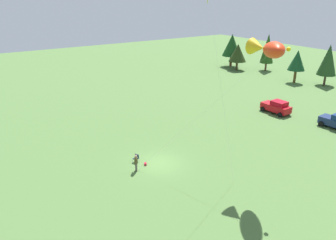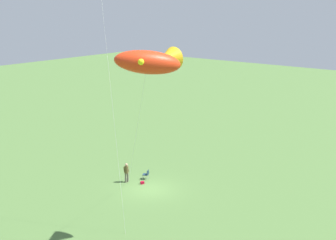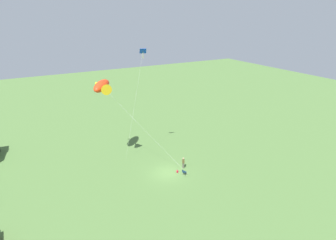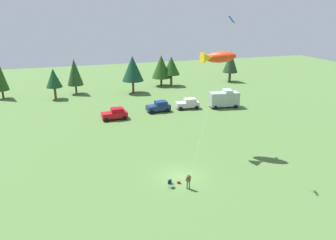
% 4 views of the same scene
% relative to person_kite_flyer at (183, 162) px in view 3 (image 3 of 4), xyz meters
% --- Properties ---
extents(ground_plane, '(160.00, 160.00, 0.00)m').
position_rel_person_kite_flyer_xyz_m(ground_plane, '(-0.03, 2.63, -1.02)').
color(ground_plane, '#4C6F36').
extents(person_kite_flyer, '(0.59, 0.39, 1.74)m').
position_rel_person_kite_flyer_xyz_m(person_kite_flyer, '(0.00, 0.00, 0.00)').
color(person_kite_flyer, '#585049').
rests_on(person_kite_flyer, ground).
extents(folding_chair, '(0.63, 0.63, 0.82)m').
position_rel_person_kite_flyer_xyz_m(folding_chair, '(-1.63, 0.87, -0.53)').
color(folding_chair, '#172E43').
rests_on(folding_chair, ground).
extents(backpack_on_grass, '(0.39, 0.35, 0.22)m').
position_rel_person_kite_flyer_xyz_m(backpack_on_grass, '(-0.54, 1.33, -0.91)').
color(backpack_on_grass, '#AA0A24').
rests_on(backpack_on_grass, ground).
extents(kite_large_fish, '(9.49, 10.76, 12.80)m').
position_rel_person_kite_flyer_xyz_m(kite_large_fish, '(7.00, 9.05, 10.88)').
color(kite_large_fish, red).
rests_on(kite_large_fish, ground).
extents(kite_diamond_blue, '(1.69, 3.53, 16.84)m').
position_rel_person_kite_flyer_xyz_m(kite_diamond_blue, '(5.67, 3.53, 14.74)').
color(kite_diamond_blue, blue).
rests_on(kite_diamond_blue, ground).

